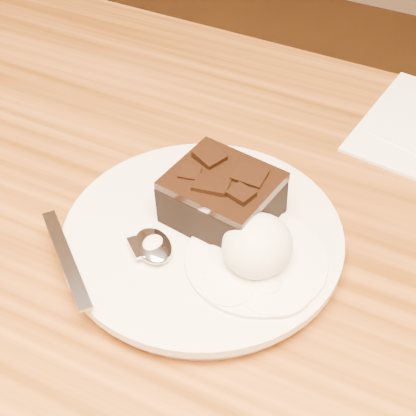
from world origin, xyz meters
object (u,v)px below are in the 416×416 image
at_px(spoon, 153,247).
at_px(ice_cream_scoop, 257,246).
at_px(plate, 203,241).
at_px(brownie, 222,200).

bearing_deg(spoon, ice_cream_scoop, -32.05).
bearing_deg(plate, brownie, 75.55).
relative_size(brownie, spoon, 0.51).
relative_size(plate, spoon, 1.42).
bearing_deg(spoon, plate, 3.07).
distance_m(ice_cream_scoop, spoon, 0.09).
bearing_deg(plate, ice_cream_scoop, -10.14).
xyz_separation_m(brownie, ice_cream_scoop, (0.05, -0.03, -0.00)).
relative_size(brownie, ice_cream_scoop, 1.43).
bearing_deg(brownie, plate, -104.45).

